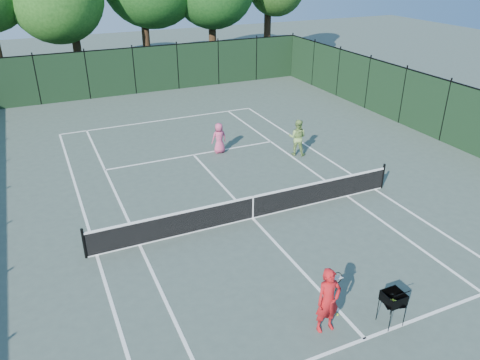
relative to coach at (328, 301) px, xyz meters
name	(u,v)px	position (x,y,z in m)	size (l,w,h in m)	color
ground	(253,218)	(0.70, 5.68, -0.91)	(90.00, 90.00, 0.00)	#435248
sideline_doubles_left	(97,255)	(-4.79, 5.68, -0.90)	(0.10, 23.77, 0.01)	white
sideline_doubles_right	(375,189)	(6.18, 5.68, -0.90)	(0.10, 23.77, 0.01)	white
sideline_singles_left	(140,245)	(-3.42, 5.68, -0.90)	(0.10, 23.77, 0.01)	white
sideline_singles_right	(347,196)	(4.81, 5.68, -0.90)	(0.10, 23.77, 0.01)	white
baseline_far	(161,120)	(0.70, 17.57, -0.90)	(10.97, 0.10, 0.01)	white
service_line_near	(365,339)	(0.70, -0.72, -0.90)	(8.23, 0.10, 0.01)	white
service_line_far	(194,155)	(0.70, 12.08, -0.90)	(8.23, 0.10, 0.01)	white
center_service_line	(253,218)	(0.70, 5.68, -0.90)	(0.10, 12.80, 0.01)	white
tennis_net	(253,207)	(0.70, 5.68, -0.43)	(11.69, 0.09, 1.06)	black
fence_far	(134,71)	(0.70, 23.68, 0.59)	(24.00, 0.05, 3.00)	black
coach	(328,301)	(0.00, 0.00, 0.00)	(0.96, 0.61, 1.81)	red
player_pink	(219,138)	(1.92, 11.85, -0.17)	(0.72, 0.47, 1.46)	#CD4872
player_green	(297,137)	(5.15, 10.13, -0.05)	(1.06, 1.03, 1.72)	#83AA55
ball_hopper	(394,298)	(1.61, -0.52, -0.09)	(0.63, 0.63, 0.97)	black
loose_ball_near_cart	(337,315)	(0.55, 0.26, -0.87)	(0.07, 0.07, 0.07)	#D2F131
loose_ball_midcourt	(335,286)	(1.18, 1.26, -0.87)	(0.07, 0.07, 0.07)	#CEDD2D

